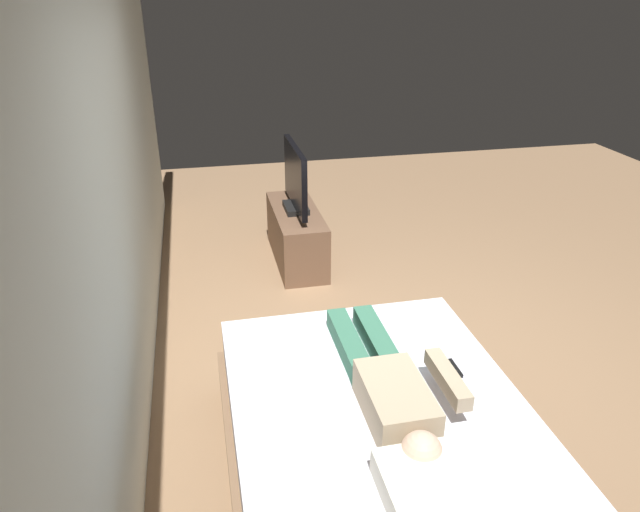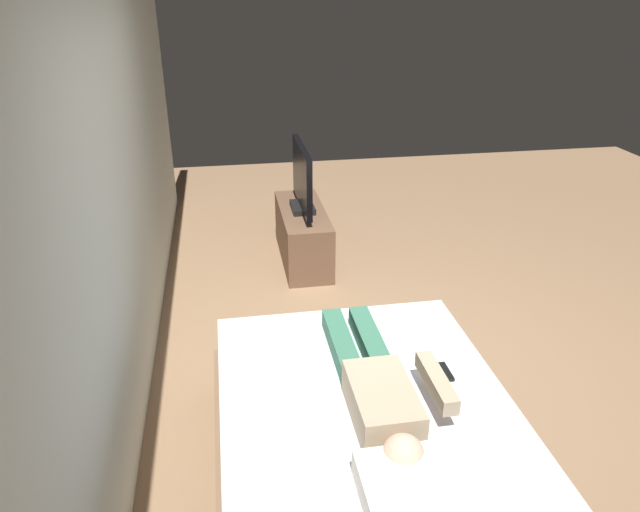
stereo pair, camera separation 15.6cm
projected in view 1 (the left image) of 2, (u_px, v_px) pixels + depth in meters
The scene contains 8 objects.
ground_plane at pixel (405, 366), 4.00m from camera, with size 10.00×10.00×0.00m, color #8C6B4C.
back_wall at pixel (116, 167), 3.42m from camera, with size 6.40×0.10×2.80m, color silver.
bed at pixel (378, 447), 2.94m from camera, with size 1.91×1.49×0.54m.
pillow at pixel (431, 498), 2.24m from camera, with size 0.48×0.34×0.12m, color silver.
person at pixel (390, 385), 2.82m from camera, with size 1.26×0.46×0.18m.
remote at pixel (453, 368), 3.06m from camera, with size 0.15×0.04×0.02m, color black.
tv_stand at pixel (296, 236), 5.39m from camera, with size 1.10×0.40×0.50m, color brown.
tv at pixel (295, 180), 5.16m from camera, with size 0.88×0.20×0.59m.
Camera 1 is at (-3.09, 1.26, 2.40)m, focal length 32.80 mm.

